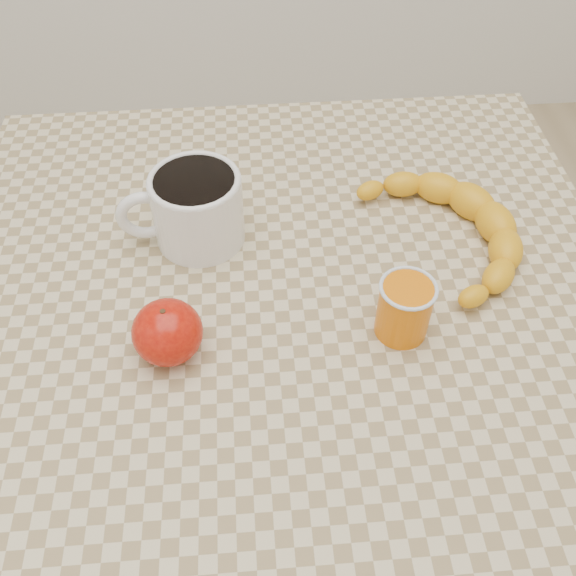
{
  "coord_description": "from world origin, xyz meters",
  "views": [
    {
      "loc": [
        -0.04,
        -0.47,
        1.31
      ],
      "look_at": [
        0.0,
        0.0,
        0.77
      ],
      "focal_mm": 40.0,
      "sensor_mm": 36.0,
      "label": 1
    }
  ],
  "objects": [
    {
      "name": "banana",
      "position": [
        0.2,
        0.08,
        0.77
      ],
      "size": [
        0.32,
        0.37,
        0.04
      ],
      "primitive_type": null,
      "rotation": [
        0.0,
        0.0,
        0.25
      ],
      "color": "gold",
      "rests_on": "table"
    },
    {
      "name": "apple",
      "position": [
        -0.13,
        -0.06,
        0.78
      ],
      "size": [
        0.09,
        0.09,
        0.07
      ],
      "color": "#920A04",
      "rests_on": "table"
    },
    {
      "name": "coffee_mug",
      "position": [
        -0.1,
        0.11,
        0.8
      ],
      "size": [
        0.16,
        0.12,
        0.09
      ],
      "color": "white",
      "rests_on": "table"
    },
    {
      "name": "orange_juice_glass",
      "position": [
        0.12,
        -0.05,
        0.79
      ],
      "size": [
        0.06,
        0.06,
        0.07
      ],
      "color": "orange",
      "rests_on": "table"
    },
    {
      "name": "table",
      "position": [
        0.0,
        0.0,
        0.66
      ],
      "size": [
        0.8,
        0.8,
        0.75
      ],
      "color": "#C7B78D",
      "rests_on": "ground"
    },
    {
      "name": "ground",
      "position": [
        0.0,
        0.0,
        0.0
      ],
      "size": [
        3.0,
        3.0,
        0.0
      ],
      "primitive_type": "plane",
      "color": "tan",
      "rests_on": "ground"
    }
  ]
}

